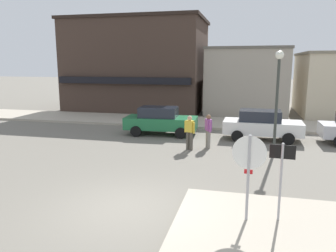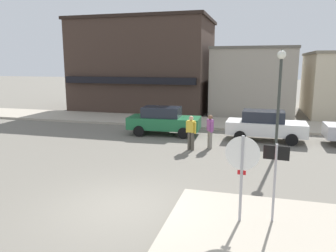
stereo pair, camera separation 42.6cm
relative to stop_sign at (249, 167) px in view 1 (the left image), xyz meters
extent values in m
plane|color=#6B665B|center=(-3.27, 0.21, -1.52)|extent=(160.00, 160.00, 0.00)
cube|color=#A89E8C|center=(1.46, -0.72, -1.44)|extent=(6.40, 4.80, 0.15)
cube|color=#A89E8C|center=(-3.27, 13.73, -1.44)|extent=(80.00, 4.00, 0.15)
cylinder|color=#9E9EA3|center=(0.00, -0.01, -0.37)|extent=(0.07, 0.07, 2.30)
cylinder|color=red|center=(0.00, 0.01, 0.35)|extent=(0.76, 0.07, 0.76)
cylinder|color=white|center=(0.00, 0.00, 0.35)|extent=(0.82, 0.07, 0.82)
cube|color=red|center=(0.00, 0.01, -0.13)|extent=(0.20, 0.03, 0.11)
cylinder|color=#9E9EA3|center=(0.77, 0.20, -0.47)|extent=(0.06, 0.06, 2.10)
cube|color=black|center=(0.77, 0.21, 0.36)|extent=(0.60, 0.06, 0.34)
cube|color=white|center=(0.77, 0.21, 0.36)|extent=(0.54, 0.05, 0.29)
cube|color=black|center=(0.77, 0.22, 0.36)|extent=(0.34, 0.03, 0.08)
cylinder|color=#333833|center=(1.15, 6.81, 0.58)|extent=(0.12, 0.12, 4.20)
cylinder|color=#333833|center=(1.15, 6.81, -1.40)|extent=(0.24, 0.24, 0.24)
sphere|color=white|center=(1.15, 6.81, 2.79)|extent=(0.36, 0.36, 0.36)
cone|color=#333833|center=(1.15, 6.81, 2.94)|extent=(0.32, 0.32, 0.18)
cube|color=#1E6B3D|center=(-4.74, 9.79, -0.85)|extent=(4.08, 1.91, 0.66)
cube|color=#1E232D|center=(-4.89, 9.78, -0.24)|extent=(2.15, 1.50, 0.56)
cylinder|color=black|center=(-3.54, 10.70, -1.22)|extent=(0.61, 0.21, 0.60)
cylinder|color=black|center=(-3.45, 9.00, -1.22)|extent=(0.61, 0.21, 0.60)
cylinder|color=black|center=(-6.02, 10.57, -1.22)|extent=(0.61, 0.21, 0.60)
cylinder|color=black|center=(-5.93, 8.87, -1.22)|extent=(0.61, 0.21, 0.60)
cube|color=white|center=(0.77, 9.76, -0.85)|extent=(4.04, 1.79, 0.66)
cube|color=#1E232D|center=(0.62, 9.77, -0.24)|extent=(2.11, 1.44, 0.56)
cylinder|color=black|center=(2.03, 10.59, -1.22)|extent=(0.60, 0.19, 0.60)
cylinder|color=black|center=(1.99, 8.89, -1.22)|extent=(0.60, 0.19, 0.60)
cylinder|color=black|center=(-0.45, 10.64, -1.22)|extent=(0.60, 0.19, 0.60)
cylinder|color=black|center=(-0.49, 8.94, -1.22)|extent=(0.60, 0.19, 0.60)
cylinder|color=black|center=(4.35, 10.62, -1.22)|extent=(0.60, 0.18, 0.60)
cylinder|color=#4C473D|center=(-2.69, 6.84, -1.09)|extent=(0.16, 0.16, 0.85)
cylinder|color=#4C473D|center=(-2.52, 6.77, -1.09)|extent=(0.16, 0.16, 0.85)
cube|color=gold|center=(-2.60, 6.81, -0.40)|extent=(0.42, 0.34, 0.54)
sphere|color=tan|center=(-2.60, 6.81, -0.02)|extent=(0.22, 0.22, 0.22)
cylinder|color=gold|center=(-2.81, 6.90, -0.45)|extent=(0.12, 0.12, 0.52)
cylinder|color=gold|center=(-2.39, 6.72, -0.45)|extent=(0.12, 0.12, 0.52)
cylinder|color=gray|center=(-1.84, 7.44, -1.09)|extent=(0.16, 0.16, 0.85)
cylinder|color=gray|center=(-1.76, 7.28, -1.09)|extent=(0.16, 0.16, 0.85)
cube|color=#994C99|center=(-1.80, 7.36, -0.40)|extent=(0.36, 0.42, 0.54)
sphere|color=brown|center=(-1.80, 7.36, -0.02)|extent=(0.22, 0.22, 0.22)
cylinder|color=#994C99|center=(-1.90, 7.56, -0.45)|extent=(0.12, 0.12, 0.52)
cylinder|color=#994C99|center=(-1.70, 7.15, -0.45)|extent=(0.12, 0.12, 0.52)
cube|color=#3D2D26|center=(-9.25, 19.34, 2.15)|extent=(11.02, 7.22, 7.34)
cube|color=black|center=(-9.25, 15.58, 1.18)|extent=(10.47, 0.40, 0.50)
cube|color=black|center=(-9.25, 19.34, 5.94)|extent=(11.35, 7.43, 0.24)
cube|color=#9E9384|center=(-0.20, 19.55, 0.97)|extent=(6.09, 6.45, 4.97)
cube|color=#5E584F|center=(-0.20, 19.55, 3.56)|extent=(6.21, 6.58, 0.20)
camera|label=1|loc=(-0.13, -7.79, 2.44)|focal=35.00mm
camera|label=2|loc=(0.28, -7.68, 2.44)|focal=35.00mm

